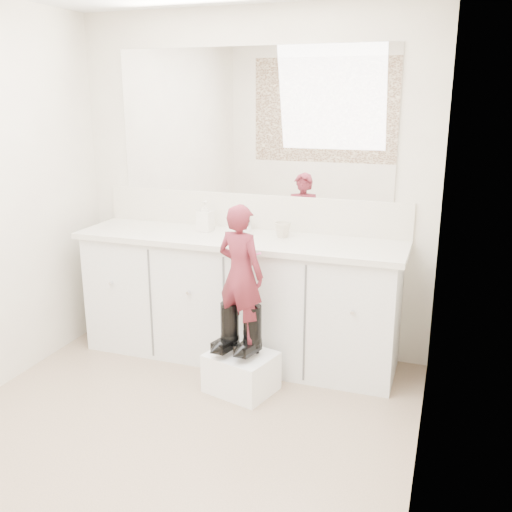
% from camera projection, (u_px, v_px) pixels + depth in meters
% --- Properties ---
extents(floor, '(3.00, 3.00, 0.00)m').
position_uv_depth(floor, '(158.00, 450.00, 3.03)').
color(floor, '#7E6A53').
rests_on(floor, ground).
extents(wall_back, '(2.60, 0.00, 2.60)m').
position_uv_depth(wall_back, '(252.00, 185.00, 4.07)').
color(wall_back, beige).
rests_on(wall_back, floor).
extents(wall_right, '(0.00, 3.00, 3.00)m').
position_uv_depth(wall_right, '(431.00, 255.00, 2.29)').
color(wall_right, beige).
rests_on(wall_right, floor).
extents(vanity_cabinet, '(2.20, 0.55, 0.85)m').
position_uv_depth(vanity_cabinet, '(239.00, 300.00, 4.03)').
color(vanity_cabinet, silver).
rests_on(vanity_cabinet, floor).
extents(countertop, '(2.28, 0.58, 0.04)m').
position_uv_depth(countertop, '(238.00, 240.00, 3.90)').
color(countertop, beige).
rests_on(countertop, vanity_cabinet).
extents(backsplash, '(2.28, 0.03, 0.25)m').
position_uv_depth(backsplash, '(251.00, 211.00, 4.11)').
color(backsplash, beige).
rests_on(backsplash, countertop).
extents(mirror, '(2.00, 0.02, 1.00)m').
position_uv_depth(mirror, '(251.00, 122.00, 3.94)').
color(mirror, white).
rests_on(mirror, wall_back).
extents(faucet, '(0.08, 0.08, 0.10)m').
position_uv_depth(faucet, '(246.00, 225.00, 4.03)').
color(faucet, silver).
rests_on(faucet, countertop).
extents(cup, '(0.15, 0.15, 0.10)m').
position_uv_depth(cup, '(283.00, 230.00, 3.86)').
color(cup, beige).
rests_on(cup, countertop).
extents(soap_bottle, '(0.10, 0.10, 0.22)m').
position_uv_depth(soap_bottle, '(205.00, 216.00, 4.03)').
color(soap_bottle, silver).
rests_on(soap_bottle, countertop).
extents(step_stool, '(0.47, 0.42, 0.25)m').
position_uv_depth(step_stool, '(241.00, 372.00, 3.62)').
color(step_stool, white).
rests_on(step_stool, floor).
extents(boot_left, '(0.18, 0.24, 0.33)m').
position_uv_depth(boot_left, '(230.00, 328.00, 3.56)').
color(boot_left, black).
rests_on(boot_left, step_stool).
extents(boot_right, '(0.18, 0.24, 0.33)m').
position_uv_depth(boot_right, '(252.00, 331.00, 3.51)').
color(boot_right, black).
rests_on(boot_right, step_stool).
extents(toddler, '(0.36, 0.28, 0.86)m').
position_uv_depth(toddler, '(241.00, 274.00, 3.44)').
color(toddler, '#992F41').
rests_on(toddler, step_stool).
extents(toothbrush, '(0.13, 0.05, 0.06)m').
position_uv_depth(toothbrush, '(251.00, 255.00, 3.38)').
color(toothbrush, '#FC62BE').
rests_on(toothbrush, toddler).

